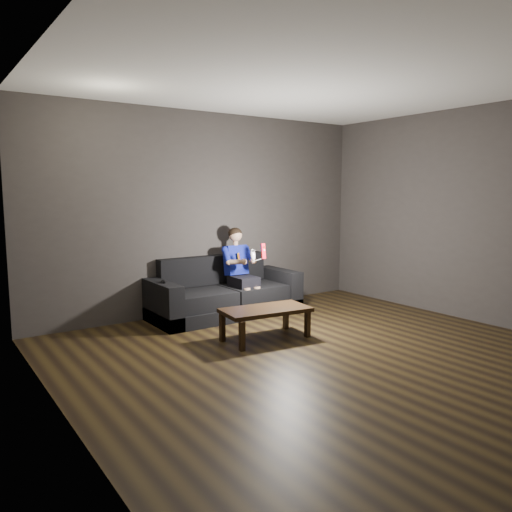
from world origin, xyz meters
TOP-DOWN VIEW (x-y plane):
  - floor at (0.00, 0.00)m, footprint 5.00×5.00m
  - back_wall at (0.00, 2.50)m, footprint 5.00×0.04m
  - left_wall at (-2.50, 0.00)m, footprint 0.04×5.00m
  - right_wall at (2.50, 0.00)m, footprint 0.04×5.00m
  - ceiling at (0.00, 0.00)m, footprint 5.00×5.00m
  - sofa at (0.03, 2.14)m, footprint 2.00×0.86m
  - child at (0.26, 2.09)m, footprint 0.45×0.55m
  - wii_remote_red at (0.34, 1.67)m, footprint 0.06×0.08m
  - nunchuk_white at (0.18, 1.67)m, footprint 0.08×0.11m
  - wii_remote_black at (-0.87, 2.06)m, footprint 0.07×0.14m
  - coffee_table at (-0.15, 0.92)m, footprint 1.03×0.60m

SIDE VIEW (x-z plane):
  - floor at x=0.00m, z-range 0.00..0.00m
  - sofa at x=0.03m, z-range -0.13..0.64m
  - coffee_table at x=-0.15m, z-range 0.13..0.48m
  - wii_remote_black at x=-0.87m, z-range 0.54..0.57m
  - child at x=0.26m, z-range 0.13..1.22m
  - nunchuk_white at x=0.18m, z-range 0.77..0.93m
  - wii_remote_red at x=0.34m, z-range 0.79..0.99m
  - back_wall at x=0.00m, z-range 0.00..2.70m
  - left_wall at x=-2.50m, z-range 0.00..2.70m
  - right_wall at x=2.50m, z-range 0.00..2.70m
  - ceiling at x=0.00m, z-range 2.69..2.71m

